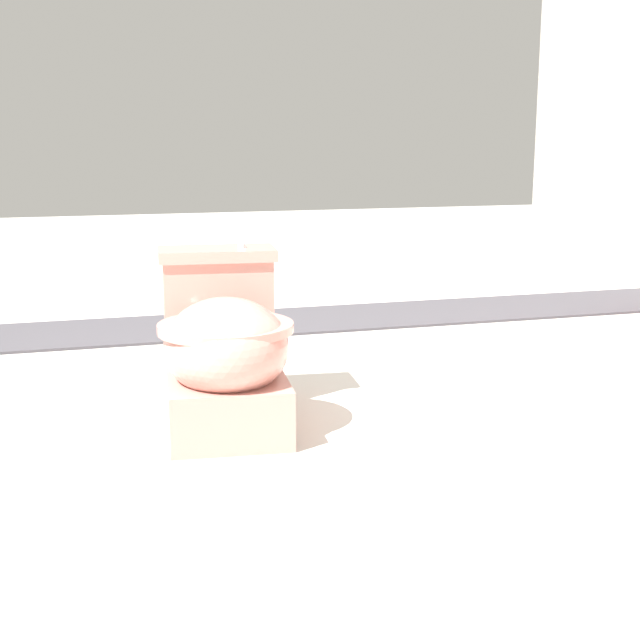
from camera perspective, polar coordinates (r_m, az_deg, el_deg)
ground_plane at (r=3.00m, az=-3.48°, el=-4.81°), size 14.00×14.00×0.00m
gravel_strip at (r=4.17m, az=-0.25°, el=0.04°), size 0.56×8.00×0.01m
toilet at (r=2.67m, az=-6.17°, el=-2.06°), size 0.67×0.44×0.52m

